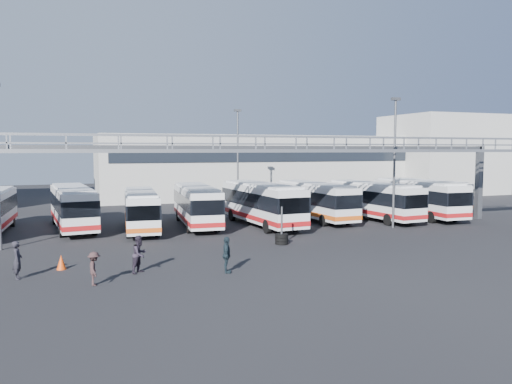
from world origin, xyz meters
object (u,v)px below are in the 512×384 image
object	(u,v)px
light_pole_mid	(395,155)
cone_right	(61,262)
bus_3	(141,209)
pedestrian_c	(94,269)
light_pole_back	(238,154)
bus_4	(197,204)
bus_2	(73,206)
bus_6	(314,199)
tire_stack	(282,238)
bus_7	(373,199)
bus_5	(261,202)
pedestrian_b	(140,254)
pedestrian_d	(227,255)
bus_8	(418,197)
pedestrian_a	(17,260)
bus_9	(427,193)

from	to	relation	value
light_pole_mid	cone_right	bearing A→B (deg)	-166.89
bus_3	pedestrian_c	xyz separation A→B (m)	(-4.02, -15.03, -0.91)
light_pole_back	cone_right	distance (m)	26.92
light_pole_mid	bus_4	size ratio (longest dim) A/B	0.94
bus_2	bus_6	distance (m)	20.01
light_pole_back	tire_stack	xyz separation A→B (m)	(-2.98, -18.27, -5.31)
bus_6	bus_7	xyz separation A→B (m)	(4.99, -1.44, -0.01)
bus_5	pedestrian_b	size ratio (longest dim) A/B	6.07
bus_4	pedestrian_b	xyz separation A→B (m)	(-6.31, -14.17, -0.86)
bus_6	cone_right	bearing A→B (deg)	-152.79
light_pole_mid	bus_2	size ratio (longest dim) A/B	0.92
light_pole_mid	bus_6	size ratio (longest dim) A/B	0.93
bus_3	pedestrian_d	xyz separation A→B (m)	(2.31, -14.90, -0.77)
pedestrian_c	pedestrian_d	xyz separation A→B (m)	(6.33, 0.13, 0.14)
bus_8	pedestrian_b	world-z (taller)	bus_8
bus_8	pedestrian_a	distance (m)	34.24
bus_6	tire_stack	size ratio (longest dim) A/B	4.43
bus_2	tire_stack	xyz separation A→B (m)	(12.79, -11.27, -1.42)
bus_2	bus_3	distance (m)	5.45
bus_6	pedestrian_c	size ratio (longest dim) A/B	7.05
light_pole_back	cone_right	world-z (taller)	light_pole_back
bus_4	bus_5	distance (m)	5.26
light_pole_mid	pedestrian_a	distance (m)	27.64
cone_right	light_pole_mid	bearing A→B (deg)	13.11
pedestrian_c	tire_stack	bearing A→B (deg)	-62.35
bus_4	pedestrian_a	xyz separation A→B (m)	(-11.94, -13.41, -0.88)
light_pole_mid	bus_2	bearing A→B (deg)	161.41
bus_5	bus_7	distance (m)	10.52
bus_3	tire_stack	size ratio (longest dim) A/B	4.13
pedestrian_c	cone_right	xyz separation A→B (m)	(-1.48, 3.78, -0.40)
bus_9	light_pole_mid	bearing A→B (deg)	-142.31
light_pole_mid	pedestrian_a	world-z (taller)	light_pole_mid
bus_3	pedestrian_a	bearing A→B (deg)	-115.37
bus_9	pedestrian_c	bearing A→B (deg)	-153.96
bus_7	pedestrian_d	distance (m)	22.58
pedestrian_a	bus_7	bearing A→B (deg)	-66.39
bus_9	light_pole_back	bearing A→B (deg)	159.36
bus_7	tire_stack	bearing A→B (deg)	-152.12
bus_6	pedestrian_b	size ratio (longest dim) A/B	5.77
light_pole_mid	bus_6	bearing A→B (deg)	122.28
bus_9	pedestrian_d	distance (m)	32.80
pedestrian_a	tire_stack	bearing A→B (deg)	-75.64
pedestrian_c	light_pole_back	bearing A→B (deg)	-31.12
light_pole_mid	bus_7	xyz separation A→B (m)	(1.14, 4.65, -3.91)
pedestrian_a	pedestrian_c	size ratio (longest dim) A/B	1.19
bus_3	cone_right	distance (m)	12.60
bus_2	pedestrian_d	size ratio (longest dim) A/B	6.07
bus_6	pedestrian_b	xyz separation A→B (m)	(-16.81, -13.90, -0.88)
pedestrian_a	cone_right	world-z (taller)	pedestrian_a
pedestrian_b	cone_right	xyz separation A→B (m)	(-3.72, 2.13, -0.57)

